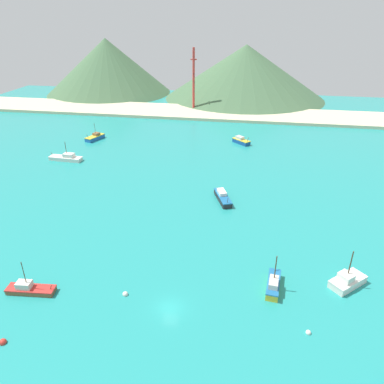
% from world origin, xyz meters
% --- Properties ---
extents(ground, '(260.00, 280.00, 0.50)m').
position_xyz_m(ground, '(0.00, 30.00, -0.25)').
color(ground, teal).
extents(fishing_boat_0, '(8.24, 2.94, 6.20)m').
position_xyz_m(fishing_boat_0, '(-23.87, -0.42, 0.71)').
color(fishing_boat_0, brown).
rests_on(fishing_boat_0, ground).
extents(fishing_boat_1, '(5.39, 9.11, 2.90)m').
position_xyz_m(fishing_boat_1, '(4.71, 37.76, 0.87)').
color(fishing_boat_1, '#232328').
rests_on(fishing_boat_1, ground).
extents(fishing_boat_2, '(5.23, 8.17, 6.05)m').
position_xyz_m(fishing_boat_2, '(-45.51, 76.81, 0.87)').
color(fishing_boat_2, '#1E5BA8').
rests_on(fishing_boat_2, ground).
extents(fishing_boat_3, '(10.55, 3.50, 6.16)m').
position_xyz_m(fishing_boat_3, '(-46.16, 56.07, 0.83)').
color(fishing_boat_3, silver).
rests_on(fishing_boat_3, ground).
extents(fishing_boat_5, '(7.01, 6.78, 7.19)m').
position_xyz_m(fishing_boat_5, '(28.63, 10.34, 0.97)').
color(fishing_boat_5, silver).
rests_on(fishing_boat_5, ground).
extents(fishing_boat_6, '(2.79, 7.13, 6.84)m').
position_xyz_m(fishing_boat_6, '(16.19, 7.34, 0.98)').
color(fishing_boat_6, gold).
rests_on(fishing_boat_6, ground).
extents(fishing_boat_7, '(6.68, 6.43, 3.06)m').
position_xyz_m(fishing_boat_7, '(6.98, 81.63, 0.95)').
color(fishing_boat_7, '#14478C').
rests_on(fishing_boat_7, ground).
extents(buoy_0, '(0.91, 0.91, 0.91)m').
position_xyz_m(buoy_0, '(-7.97, 1.64, 0.16)').
color(buoy_0, silver).
rests_on(buoy_0, ground).
extents(buoy_1, '(0.79, 0.79, 0.79)m').
position_xyz_m(buoy_1, '(21.04, -1.45, 0.14)').
color(buoy_1, silver).
rests_on(buoy_1, ground).
extents(buoy_2, '(1.01, 1.01, 1.01)m').
position_xyz_m(buoy_2, '(-21.84, -10.62, 0.18)').
color(buoy_2, red).
rests_on(buoy_2, ground).
extents(beach_strip, '(247.00, 24.29, 1.20)m').
position_xyz_m(beach_strip, '(0.00, 119.87, 0.60)').
color(beach_strip, beige).
rests_on(beach_strip, ground).
extents(hill_west, '(68.58, 68.58, 28.87)m').
position_xyz_m(hill_west, '(-71.26, 157.60, 14.44)').
color(hill_west, '#476B47').
rests_on(hill_west, ground).
extents(hill_central, '(83.65, 83.65, 26.75)m').
position_xyz_m(hill_central, '(4.54, 156.73, 13.37)').
color(hill_central, '#476B47').
rests_on(hill_central, ground).
extents(radio_tower, '(2.78, 2.22, 27.76)m').
position_xyz_m(radio_tower, '(-17.24, 124.33, 14.16)').
color(radio_tower, '#B7332D').
rests_on(radio_tower, ground).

